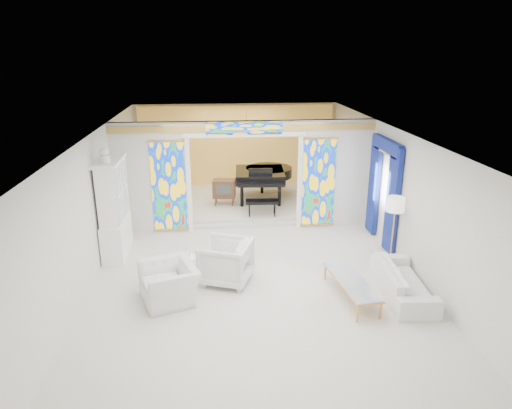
{
  "coord_description": "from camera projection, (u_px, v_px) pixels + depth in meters",
  "views": [
    {
      "loc": [
        -0.81,
        -9.9,
        4.76
      ],
      "look_at": [
        0.14,
        0.2,
        1.3
      ],
      "focal_mm": 32.0,
      "sensor_mm": 36.0,
      "label": 1
    }
  ],
  "objects": [
    {
      "name": "stained_glass_left",
      "position": [
        169.0,
        187.0,
        12.12
      ],
      "size": [
        0.9,
        0.04,
        2.4
      ],
      "primitive_type": "cube",
      "color": "gold",
      "rests_on": "partition_wall"
    },
    {
      "name": "wall_right",
      "position": [
        398.0,
        195.0,
        10.77
      ],
      "size": [
        0.02,
        12.0,
        3.0
      ],
      "primitive_type": "cube",
      "color": "silver",
      "rests_on": "floor"
    },
    {
      "name": "side_table",
      "position": [
        187.0,
        265.0,
        9.81
      ],
      "size": [
        0.49,
        0.49,
        0.55
      ],
      "rotation": [
        0.0,
        0.0,
        -0.12
      ],
      "color": "white",
      "rests_on": "floor"
    },
    {
      "name": "sofa",
      "position": [
        403.0,
        281.0,
        9.25
      ],
      "size": [
        0.97,
        2.14,
        0.61
      ],
      "primitive_type": "imported",
      "rotation": [
        0.0,
        0.0,
        1.49
      ],
      "color": "white",
      "rests_on": "floor"
    },
    {
      "name": "partition_wall",
      "position": [
        245.0,
        171.0,
        12.29
      ],
      "size": [
        7.0,
        0.22,
        3.0
      ],
      "color": "silver",
      "rests_on": "floor"
    },
    {
      "name": "stained_glass_transom",
      "position": [
        244.0,
        128.0,
        11.81
      ],
      "size": [
        2.0,
        0.04,
        0.34
      ],
      "primitive_type": "cube",
      "color": "gold",
      "rests_on": "partition_wall"
    },
    {
      "name": "armchair_left",
      "position": [
        169.0,
        283.0,
        9.03
      ],
      "size": [
        1.33,
        1.42,
        0.75
      ],
      "primitive_type": "imported",
      "rotation": [
        0.0,
        0.0,
        -1.23
      ],
      "color": "white",
      "rests_on": "floor"
    },
    {
      "name": "floor",
      "position": [
        251.0,
        259.0,
        10.94
      ],
      "size": [
        12.0,
        12.0,
        0.0
      ],
      "primitive_type": "plane",
      "color": "silver",
      "rests_on": "ground"
    },
    {
      "name": "vase",
      "position": [
        186.0,
        253.0,
        9.72
      ],
      "size": [
        0.2,
        0.2,
        0.19
      ],
      "primitive_type": "imported",
      "rotation": [
        0.0,
        0.0,
        -0.09
      ],
      "color": "silver",
      "rests_on": "side_table"
    },
    {
      "name": "floor_lamp",
      "position": [
        395.0,
        208.0,
        10.19
      ],
      "size": [
        0.44,
        0.44,
        1.64
      ],
      "rotation": [
        0.0,
        0.0,
        -0.11
      ],
      "color": "#D39349",
      "rests_on": "floor"
    },
    {
      "name": "wall_front",
      "position": [
        298.0,
        376.0,
        4.8
      ],
      "size": [
        7.0,
        0.02,
        3.0
      ],
      "primitive_type": "cube",
      "color": "silver",
      "rests_on": "floor"
    },
    {
      "name": "ceiling",
      "position": [
        250.0,
        134.0,
        9.97
      ],
      "size": [
        7.0,
        12.0,
        0.02
      ],
      "primitive_type": "cube",
      "color": "white",
      "rests_on": "wall_back"
    },
    {
      "name": "wall_back",
      "position": [
        237.0,
        147.0,
        16.11
      ],
      "size": [
        7.0,
        0.02,
        3.0
      ],
      "primitive_type": "cube",
      "color": "silver",
      "rests_on": "floor"
    },
    {
      "name": "coffee_table",
      "position": [
        351.0,
        281.0,
        9.1
      ],
      "size": [
        0.76,
        1.85,
        0.4
      ],
      "rotation": [
        0.0,
        0.0,
        0.12
      ],
      "color": "silver",
      "rests_on": "floor"
    },
    {
      "name": "tv_console",
      "position": [
        224.0,
        189.0,
        14.04
      ],
      "size": [
        0.73,
        0.54,
        0.79
      ],
      "rotation": [
        0.0,
        0.0,
        -0.12
      ],
      "color": "#54341E",
      "rests_on": "alcove_platform"
    },
    {
      "name": "blue_drapes",
      "position": [
        384.0,
        184.0,
        11.39
      ],
      "size": [
        0.14,
        1.85,
        2.65
      ],
      "color": "navy",
      "rests_on": "wall_right"
    },
    {
      "name": "grand_piano",
      "position": [
        264.0,
        175.0,
        14.6
      ],
      "size": [
        1.94,
        2.92,
        1.16
      ],
      "rotation": [
        0.0,
        0.0,
        -0.06
      ],
      "color": "black",
      "rests_on": "alcove_platform"
    },
    {
      "name": "alcove_platform",
      "position": [
        240.0,
        201.0,
        14.77
      ],
      "size": [
        6.8,
        3.8,
        0.18
      ],
      "primitive_type": "cube",
      "color": "silver",
      "rests_on": "floor"
    },
    {
      "name": "armchair_right",
      "position": [
        226.0,
        262.0,
        9.73
      ],
      "size": [
        1.3,
        1.28,
        0.93
      ],
      "primitive_type": "imported",
      "rotation": [
        0.0,
        0.0,
        -1.92
      ],
      "color": "white",
      "rests_on": "floor"
    },
    {
      "name": "wall_left",
      "position": [
        94.0,
        204.0,
        10.15
      ],
      "size": [
        0.02,
        12.0,
        3.0
      ],
      "primitive_type": "cube",
      "color": "silver",
      "rests_on": "floor"
    },
    {
      "name": "stained_glass_right",
      "position": [
        319.0,
        183.0,
        12.48
      ],
      "size": [
        0.9,
        0.04,
        2.4
      ],
      "primitive_type": "cube",
      "color": "gold",
      "rests_on": "partition_wall"
    },
    {
      "name": "gold_curtain_back",
      "position": [
        237.0,
        147.0,
        16.0
      ],
      "size": [
        6.7,
        0.1,
        2.9
      ],
      "primitive_type": "cube",
      "color": "#FCC357",
      "rests_on": "wall_back"
    },
    {
      "name": "china_cabinet",
      "position": [
        114.0,
        209.0,
        10.84
      ],
      "size": [
        0.56,
        1.46,
        2.72
      ],
      "color": "white",
      "rests_on": "floor"
    },
    {
      "name": "chandelier",
      "position": [
        246.0,
        126.0,
        13.91
      ],
      "size": [
        0.48,
        0.48,
        0.3
      ],
      "primitive_type": "cylinder",
      "color": "#D39349",
      "rests_on": "ceiling"
    }
  ]
}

